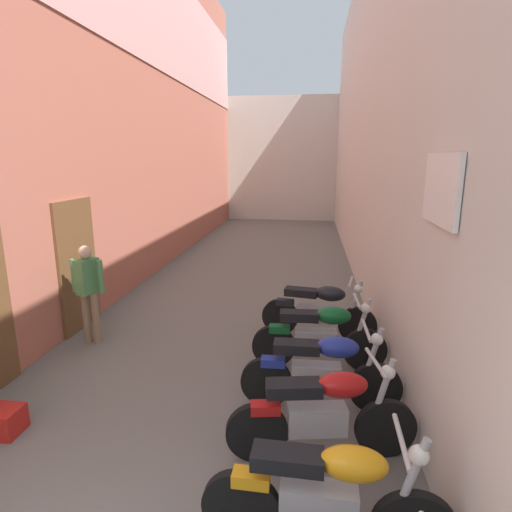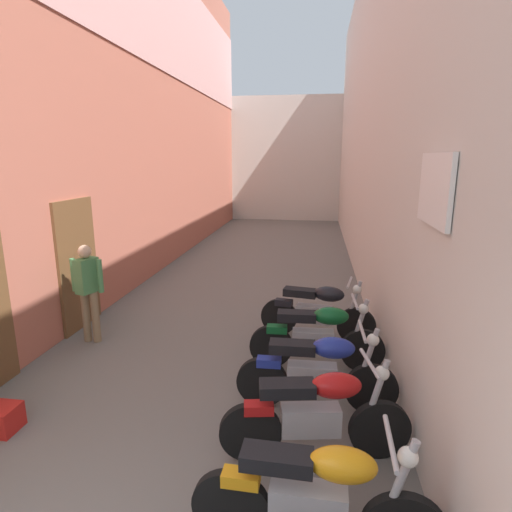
{
  "view_description": "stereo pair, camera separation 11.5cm",
  "coord_description": "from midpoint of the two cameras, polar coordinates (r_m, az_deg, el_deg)",
  "views": [
    {
      "loc": [
        1.37,
        -0.72,
        2.86
      ],
      "look_at": [
        0.38,
        6.87,
        1.05
      ],
      "focal_mm": 29.26,
      "sensor_mm": 36.0,
      "label": 1
    },
    {
      "loc": [
        1.49,
        -0.71,
        2.86
      ],
      "look_at": [
        0.38,
        6.87,
        1.05
      ],
      "focal_mm": 29.26,
      "sensor_mm": 36.0,
      "label": 2
    }
  ],
  "objects": [
    {
      "name": "pedestrian_further_down",
      "position": [
        6.97,
        -22.38,
        -3.94
      ],
      "size": [
        0.52,
        0.39,
        1.57
      ],
      "color": "#8C7251",
      "rests_on": "ground"
    },
    {
      "name": "building_right",
      "position": [
        10.27,
        15.3,
        18.78
      ],
      "size": [
        0.45,
        18.84,
        7.85
      ],
      "color": "beige",
      "rests_on": "ground"
    },
    {
      "name": "building_left",
      "position": [
        11.03,
        -15.7,
        21.41
      ],
      "size": [
        0.45,
        18.84,
        8.94
      ],
      "color": "#B76651",
      "rests_on": "ground"
    },
    {
      "name": "motorcycle_sixth",
      "position": [
        6.78,
        8.09,
        -7.23
      ],
      "size": [
        1.84,
        0.58,
        1.04
      ],
      "color": "black",
      "rests_on": "ground"
    },
    {
      "name": "building_far_end",
      "position": [
        20.6,
        3.54,
        13.05
      ],
      "size": [
        7.99,
        2.0,
        5.58
      ],
      "primitive_type": "cube",
      "color": "beige",
      "rests_on": "ground"
    },
    {
      "name": "motorcycle_third",
      "position": [
        4.28,
        8.39,
        -20.32
      ],
      "size": [
        1.84,
        0.58,
        1.04
      ],
      "color": "black",
      "rests_on": "ground"
    },
    {
      "name": "plastic_crate",
      "position": [
        5.5,
        -32.12,
        -18.54
      ],
      "size": [
        0.44,
        0.32,
        0.28
      ],
      "primitive_type": "cube",
      "color": "red",
      "rests_on": "ground"
    },
    {
      "name": "motorcycle_fourth",
      "position": [
        4.99,
        8.27,
        -15.05
      ],
      "size": [
        1.85,
        0.58,
        1.04
      ],
      "color": "black",
      "rests_on": "ground"
    },
    {
      "name": "motorcycle_fifth",
      "position": [
        5.87,
        8.16,
        -10.55
      ],
      "size": [
        1.85,
        0.58,
        1.04
      ],
      "color": "black",
      "rests_on": "ground"
    },
    {
      "name": "motorcycle_second",
      "position": [
        3.48,
        8.65,
        -29.51
      ],
      "size": [
        1.85,
        0.58,
        1.04
      ],
      "color": "black",
      "rests_on": "ground"
    },
    {
      "name": "ground_plane",
      "position": [
        8.74,
        -2.42,
        -5.83
      ],
      "size": [
        34.84,
        34.84,
        0.0
      ],
      "primitive_type": "plane",
      "color": "#66635E"
    }
  ]
}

